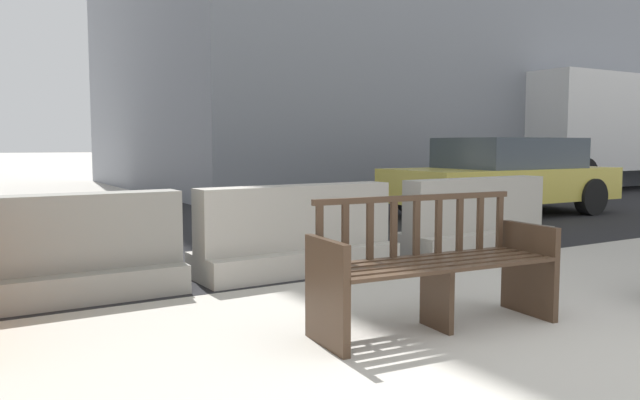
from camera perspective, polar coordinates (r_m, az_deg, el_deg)
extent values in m
plane|color=#B7B2A8|center=(4.08, 25.89, -12.92)|extent=(200.00, 200.00, 0.00)
cube|color=black|center=(11.34, -14.09, -1.24)|extent=(120.00, 12.00, 0.01)
cube|color=#473323|center=(3.81, 0.62, -8.53)|extent=(0.09, 0.52, 0.66)
cube|color=#473323|center=(4.76, 18.59, -6.03)|extent=(0.09, 0.52, 0.66)
cube|color=#473323|center=(4.26, 10.61, -8.62)|extent=(0.07, 0.33, 0.45)
cube|color=#473323|center=(4.03, 12.64, -6.17)|extent=(1.60, 0.20, 0.02)
cube|color=#473323|center=(4.12, 11.63, -5.91)|extent=(1.60, 0.20, 0.02)
cube|color=#473323|center=(4.21, 10.66, -5.66)|extent=(1.60, 0.20, 0.02)
cube|color=#473323|center=(4.30, 9.74, -5.41)|extent=(1.60, 0.20, 0.02)
cube|color=#473323|center=(4.39, 8.85, -5.18)|extent=(1.60, 0.20, 0.02)
cube|color=#473323|center=(4.35, 8.85, 0.19)|extent=(1.60, 0.17, 0.04)
cube|color=#473323|center=(3.99, -0.04, -3.22)|extent=(0.05, 0.03, 0.38)
cube|color=#473323|center=(4.07, 2.32, -3.05)|extent=(0.05, 0.03, 0.38)
cube|color=#473323|center=(4.17, 4.59, -2.88)|extent=(0.05, 0.03, 0.38)
cube|color=#473323|center=(4.27, 6.75, -2.72)|extent=(0.05, 0.03, 0.38)
cube|color=#473323|center=(4.37, 8.81, -2.55)|extent=(0.05, 0.03, 0.38)
cube|color=#473323|center=(4.48, 10.78, -2.40)|extent=(0.05, 0.03, 0.38)
cube|color=#473323|center=(4.59, 12.64, -2.24)|extent=(0.05, 0.03, 0.38)
cube|color=#473323|center=(4.71, 14.42, -2.10)|extent=(0.05, 0.03, 0.38)
cube|color=#473323|center=(4.84, 16.10, -1.96)|extent=(0.05, 0.03, 0.38)
cube|color=#473323|center=(3.73, 0.76, -3.89)|extent=(0.09, 0.46, 0.03)
cube|color=#473323|center=(4.70, 18.87, -2.29)|extent=(0.09, 0.46, 0.03)
cube|color=#ADA89E|center=(6.04, -2.12, -5.47)|extent=(2.02, 0.73, 0.24)
cube|color=#ADA89E|center=(5.97, -2.13, -1.51)|extent=(2.01, 0.35, 0.60)
cube|color=gray|center=(5.35, -23.15, -7.25)|extent=(2.00, 0.69, 0.24)
cube|color=gray|center=(5.28, -23.31, -2.79)|extent=(2.00, 0.31, 0.60)
cube|color=#ADA89E|center=(7.50, 14.02, -3.54)|extent=(2.02, 0.75, 0.24)
cube|color=#ADA89E|center=(7.45, 14.09, -0.34)|extent=(2.01, 0.37, 0.60)
cube|color=#DBC64C|center=(11.31, 16.27, 1.41)|extent=(4.17, 1.83, 0.56)
cube|color=#38424C|center=(11.41, 16.91, 4.14)|extent=(2.29, 1.60, 0.52)
cylinder|color=black|center=(9.82, 14.67, -0.36)|extent=(0.64, 0.23, 0.64)
cylinder|color=black|center=(11.07, 8.48, 0.35)|extent=(0.64, 0.23, 0.64)
cylinder|color=black|center=(11.78, 23.53, 0.26)|extent=(0.64, 0.23, 0.64)
cylinder|color=black|center=(12.84, 17.45, 0.82)|extent=(0.64, 0.23, 0.64)
cube|color=silver|center=(18.51, 23.57, 6.45)|extent=(4.82, 2.23, 2.50)
cylinder|color=black|center=(22.07, 26.76, 2.54)|extent=(0.90, 0.29, 0.90)
cylinder|color=black|center=(17.85, 17.59, 2.37)|extent=(0.90, 0.29, 0.90)
cylinder|color=black|center=(16.56, 22.86, 2.01)|extent=(0.90, 0.29, 0.90)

